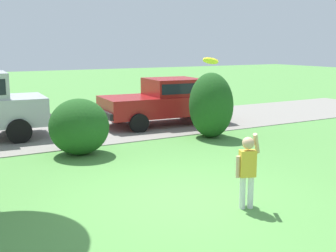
# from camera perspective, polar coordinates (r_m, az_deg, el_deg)

# --- Properties ---
(ground_plane) EXTENTS (80.00, 80.00, 0.00)m
(ground_plane) POSITION_cam_1_polar(r_m,az_deg,el_deg) (7.78, 1.64, -9.51)
(ground_plane) COLOR #518E42
(driveway_strip) EXTENTS (28.00, 4.40, 0.02)m
(driveway_strip) POSITION_cam_1_polar(r_m,az_deg,el_deg) (13.77, -13.00, -0.84)
(driveway_strip) COLOR gray
(driveway_strip) RESTS_ON ground
(shrub_near_tree) EXTENTS (1.47, 1.47, 1.39)m
(shrub_near_tree) POSITION_cam_1_polar(r_m,az_deg,el_deg) (10.90, -11.58, -0.37)
(shrub_near_tree) COLOR #1E511C
(shrub_near_tree) RESTS_ON ground
(shrub_centre_left) EXTENTS (1.21, 1.45, 1.89)m
(shrub_centre_left) POSITION_cam_1_polar(r_m,az_deg,el_deg) (12.74, 5.67, 2.53)
(shrub_centre_left) COLOR #1E511C
(shrub_centre_left) RESTS_ON ground
(parked_sedan) EXTENTS (4.51, 2.33, 1.56)m
(parked_sedan) POSITION_cam_1_polar(r_m,az_deg,el_deg) (14.74, -0.16, 3.48)
(parked_sedan) COLOR maroon
(parked_sedan) RESTS_ON ground
(child_thrower) EXTENTS (0.48, 0.24, 1.29)m
(child_thrower) POSITION_cam_1_polar(r_m,az_deg,el_deg) (7.25, 10.37, -5.25)
(child_thrower) COLOR white
(child_thrower) RESTS_ON ground
(frisbee) EXTENTS (0.29, 0.28, 0.17)m
(frisbee) POSITION_cam_1_polar(r_m,az_deg,el_deg) (7.93, 5.60, 8.51)
(frisbee) COLOR yellow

